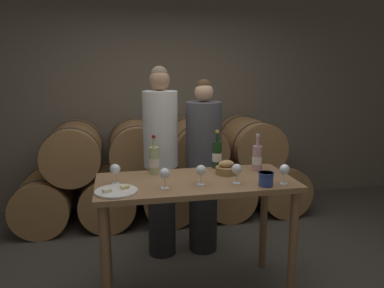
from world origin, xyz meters
The scene contains 16 objects.
stone_wall_back centered at (0.00, 2.21, 1.60)m, with size 10.00×0.12×3.20m.
barrel_stack centered at (0.00, 1.65, 0.55)m, with size 3.43×0.89×1.18m.
tasting_table centered at (0.00, 0.00, 0.80)m, with size 1.49×0.68×0.95m.
person_left centered at (-0.18, 0.72, 0.93)m, with size 0.32×0.32×1.80m.
person_right centered at (0.23, 0.72, 0.86)m, with size 0.34×0.34×1.68m.
wine_bottle_red centered at (0.25, 0.30, 1.07)m, with size 0.08×0.08×0.32m.
wine_bottle_white centered at (-0.29, 0.23, 1.06)m, with size 0.08×0.08×0.31m.
wine_bottle_rose centered at (0.55, 0.15, 1.06)m, with size 0.08×0.08×0.31m.
blue_crock centered at (0.46, -0.25, 1.01)m, with size 0.11×0.11×0.10m.
bread_basket centered at (0.27, 0.11, 1.00)m, with size 0.17×0.17×0.11m.
cheese_plate centered at (-0.59, -0.17, 0.96)m, with size 0.29×0.29×0.04m.
wine_glass_far_left centered at (-0.60, 0.03, 1.06)m, with size 0.08×0.08×0.15m.
wine_glass_left centered at (-0.26, -0.16, 1.06)m, with size 0.08×0.08×0.15m.
wine_glass_center centered at (0.01, -0.13, 1.06)m, with size 0.08×0.08×0.15m.
wine_glass_right centered at (0.27, -0.15, 1.06)m, with size 0.08×0.08×0.15m.
wine_glass_far_right centered at (0.61, -0.23, 1.06)m, with size 0.08×0.08×0.15m.
Camera 1 is at (-0.58, -2.66, 1.79)m, focal length 35.00 mm.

